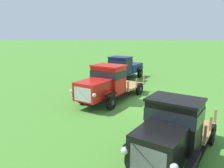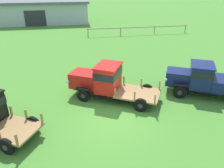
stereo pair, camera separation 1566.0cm
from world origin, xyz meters
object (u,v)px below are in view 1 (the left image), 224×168
at_px(vintage_truck_midrow_center, 122,68).
at_px(oil_drum_beside_row, 134,67).
at_px(vintage_truck_foreground_near, 171,131).
at_px(vintage_truck_second_in_line, 106,83).

distance_m(vintage_truck_midrow_center, oil_drum_beside_row, 4.71).
height_order(vintage_truck_foreground_near, vintage_truck_midrow_center, vintage_truck_foreground_near).
relative_size(vintage_truck_foreground_near, vintage_truck_second_in_line, 0.81).
height_order(vintage_truck_second_in_line, vintage_truck_midrow_center, vintage_truck_second_in_line).
relative_size(vintage_truck_foreground_near, vintage_truck_midrow_center, 0.89).
height_order(vintage_truck_foreground_near, oil_drum_beside_row, vintage_truck_foreground_near).
distance_m(vintage_truck_second_in_line, vintage_truck_midrow_center, 6.44).
bearing_deg(vintage_truck_second_in_line, oil_drum_beside_row, -10.52).
xyz_separation_m(vintage_truck_second_in_line, oil_drum_beside_row, (10.90, -2.03, -0.70)).
height_order(vintage_truck_foreground_near, vintage_truck_second_in_line, vintage_truck_second_in_line).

